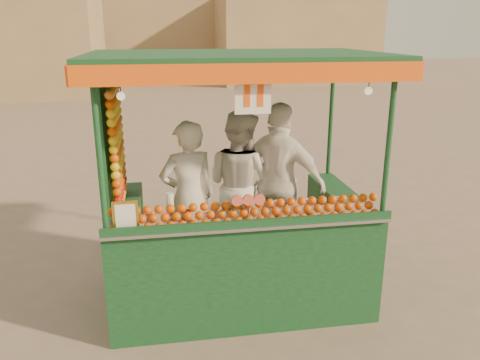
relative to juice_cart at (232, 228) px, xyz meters
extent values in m
plane|color=#705D50|center=(0.37, 0.30, -0.92)|extent=(90.00, 90.00, 0.00)
cube|color=#A0875B|center=(7.37, 24.30, 1.58)|extent=(9.00, 6.00, 5.00)
cube|color=#A0875B|center=(-1.63, 30.30, 2.58)|extent=(14.00, 7.00, 7.00)
cube|color=#0F3818|center=(0.08, 0.14, -0.76)|extent=(2.87, 1.77, 0.33)
cylinder|color=black|center=(-0.91, 0.14, -0.73)|extent=(0.40, 0.11, 0.40)
cylinder|color=black|center=(1.07, 0.14, -0.73)|extent=(0.40, 0.11, 0.40)
cube|color=#0F3818|center=(0.08, -0.57, -0.15)|extent=(2.87, 0.33, 0.88)
cube|color=#0F3818|center=(-1.19, 0.25, -0.15)|extent=(0.33, 1.44, 0.88)
cube|color=#0F3818|center=(1.35, 0.25, -0.15)|extent=(0.33, 1.44, 0.88)
cube|color=#B2B2B7|center=(0.08, -0.54, 0.31)|extent=(2.87, 0.51, 0.03)
cylinder|color=#0F3818|center=(-1.30, -0.69, 1.06)|extent=(0.06, 0.06, 1.55)
cylinder|color=#0F3818|center=(1.46, -0.69, 1.06)|extent=(0.06, 0.06, 1.55)
cylinder|color=#0F3818|center=(-1.30, 0.97, 1.06)|extent=(0.06, 0.06, 1.55)
cylinder|color=#0F3818|center=(1.46, 0.97, 1.06)|extent=(0.06, 0.06, 1.55)
cube|color=#0F3818|center=(0.08, 0.14, 1.88)|extent=(3.09, 1.99, 0.09)
cube|color=#F1540D|center=(0.08, -0.85, 1.79)|extent=(3.09, 0.04, 0.18)
cube|color=#F1540D|center=(0.08, 1.14, 1.79)|extent=(3.09, 0.04, 0.18)
cube|color=#F1540D|center=(-1.47, 0.14, 1.79)|extent=(0.04, 1.99, 0.18)
cube|color=#F1540D|center=(1.63, 0.14, 1.79)|extent=(0.04, 1.99, 0.18)
cylinder|color=#D35440|center=(0.06, -0.69, 0.58)|extent=(0.11, 0.03, 0.11)
cube|color=gold|center=(-1.11, -0.69, 0.48)|extent=(0.24, 0.02, 0.31)
cube|color=white|center=(0.08, -0.76, 1.59)|extent=(0.33, 0.02, 0.33)
sphere|color=#FFE5B2|center=(-1.08, -0.61, 1.59)|extent=(0.08, 0.08, 0.08)
sphere|color=#FFE5B2|center=(1.24, -0.61, 1.59)|extent=(0.08, 0.08, 0.08)
imported|color=beige|center=(-0.48, 0.24, 0.31)|extent=(0.74, 0.57, 1.80)
imported|color=silver|center=(0.18, 0.56, 0.33)|extent=(1.12, 1.13, 1.84)
imported|color=white|center=(0.64, 0.38, 0.38)|extent=(1.21, 1.04, 1.95)
camera|label=1|loc=(-0.73, -4.96, 2.16)|focal=35.72mm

